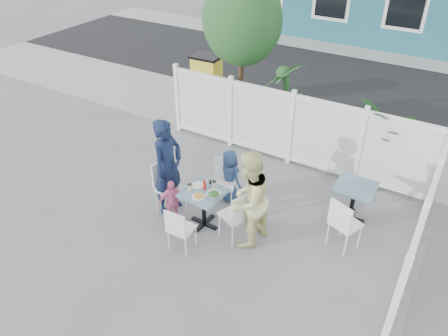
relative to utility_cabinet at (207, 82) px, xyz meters
The scene contains 29 objects.
ground 5.05m from the utility_cabinet, 53.05° to the right, with size 80.00×80.00×0.00m, color slate.
near_sidewalk 3.08m from the utility_cabinet, ahead, with size 24.00×2.60×0.01m, color gray.
street 4.66m from the utility_cabinet, 49.32° to the left, with size 24.00×5.00×0.01m, color black.
far_sidewalk 7.28m from the utility_cabinet, 65.50° to the left, with size 24.00×1.60×0.01m, color gray.
fence_back 3.50m from the utility_cabinet, 27.24° to the right, with size 5.86×0.08×1.60m.
fence_right 6.90m from the utility_cabinet, 29.51° to the right, with size 0.08×3.66×1.60m.
tree 2.50m from the utility_cabinet, 26.43° to the right, with size 1.80×1.62×3.59m.
utility_cabinet is the anchor object (origin of this frame).
potted_shrub_a 2.82m from the utility_cabinet, 18.76° to the right, with size 1.13×1.13×2.02m, color #194325.
potted_shrub_b 5.05m from the utility_cabinet, 11.42° to the right, with size 1.49×1.29×1.65m, color #194325.
main_table 5.04m from the utility_cabinet, 58.06° to the right, with size 0.72×0.72×0.71m.
spare_table 5.59m from the utility_cabinet, 29.87° to the right, with size 0.69×0.69×0.72m.
chair_left 4.60m from the utility_cabinet, 66.43° to the right, with size 0.52×0.53×0.99m.
chair_right 5.48m from the utility_cabinet, 51.96° to the right, with size 0.58×0.59×1.00m.
chair_back 4.38m from the utility_cabinet, 53.16° to the right, with size 0.52×0.51×0.90m.
chair_near 5.70m from the utility_cabinet, 61.92° to the right, with size 0.40×0.39×0.85m.
chair_spare 6.10m from the utility_cabinet, 36.32° to the right, with size 0.56×0.55×0.96m.
man 4.61m from the utility_cabinet, 65.88° to the right, with size 0.67×0.44×1.83m, color #121D3B.
woman 5.53m from the utility_cabinet, 50.46° to the right, with size 0.84×0.66×1.73m, color #CFD247.
boy 4.31m from the utility_cabinet, 51.72° to the right, with size 0.51×0.33×1.05m, color navy.
toddler 5.00m from the utility_cabinet, 64.46° to the right, with size 0.52×0.22×0.89m, color pink.
plate_main 5.17m from the utility_cabinet, 58.89° to the right, with size 0.23×0.23×0.01m, color white.
plate_side 4.85m from the utility_cabinet, 59.24° to the right, with size 0.23×0.23×0.02m, color white.
salad_bowl 5.16m from the utility_cabinet, 56.10° to the right, with size 0.24×0.24×0.06m, color white.
coffee_cup_a 4.99m from the utility_cabinet, 60.69° to the right, with size 0.07×0.07×0.11m, color beige.
coffee_cup_b 4.91m from the utility_cabinet, 55.89° to the right, with size 0.08×0.08×0.12m, color beige.
ketchup_bottle 4.96m from the utility_cabinet, 57.82° to the right, with size 0.05×0.05×0.17m, color red.
salt_shaker 4.79m from the utility_cabinet, 57.36° to the right, with size 0.03×0.03×0.07m, color white.
pepper_shaker 4.80m from the utility_cabinet, 56.65° to the right, with size 0.03×0.03×0.08m, color black.
Camera 1 is at (3.01, -5.22, 5.13)m, focal length 35.00 mm.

